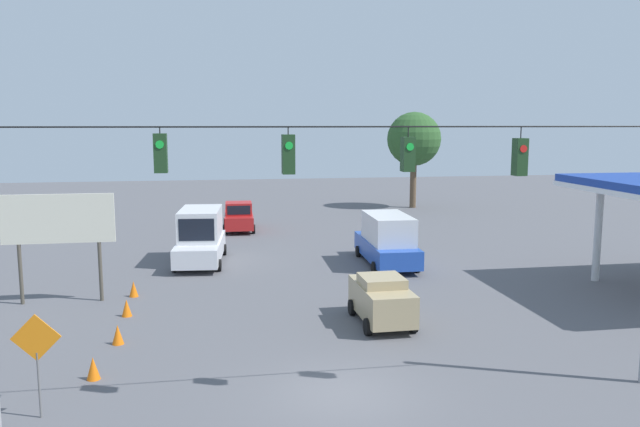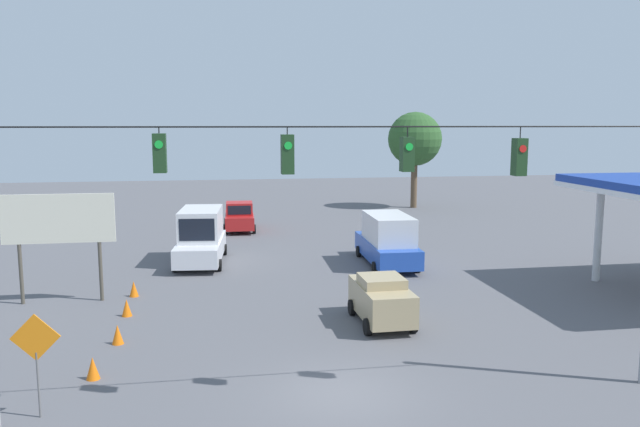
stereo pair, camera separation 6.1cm
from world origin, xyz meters
TOP-DOWN VIEW (x-y plane):
  - ground_plane at (0.00, 0.00)m, footprint 140.00×140.00m
  - overhead_signal_span at (-0.01, 0.73)m, footprint 18.35×0.38m
  - box_truck_blue_oncoming_far at (-5.76, -15.84)m, footprint 2.65×6.58m
  - sedan_tan_crossing_near at (-2.79, -6.01)m, footprint 2.02×3.89m
  - box_truck_white_withflow_far at (4.37, -18.12)m, footprint 2.94×6.49m
  - pickup_truck_red_withflow_deep at (1.87, -28.42)m, footprint 2.34×5.15m
  - traffic_cone_nearest at (7.28, -2.25)m, footprint 0.41×0.41m
  - traffic_cone_second at (7.01, -5.30)m, footprint 0.41×0.41m
  - traffic_cone_third at (7.14, -8.58)m, footprint 0.41×0.41m
  - traffic_cone_fourth at (7.22, -11.52)m, footprint 0.41×0.41m
  - roadside_billboard at (10.18, -11.12)m, footprint 4.69×0.16m
  - work_zone_sign at (8.19, 0.12)m, footprint 1.27×0.06m
  - tree_horizon_left at (-14.49, -38.23)m, footprint 4.90×4.90m

SIDE VIEW (x-z plane):
  - ground_plane at x=0.00m, z-range 0.00..0.00m
  - traffic_cone_nearest at x=7.28m, z-range 0.00..0.70m
  - traffic_cone_second at x=7.01m, z-range 0.00..0.70m
  - traffic_cone_third at x=7.14m, z-range 0.00..0.70m
  - traffic_cone_fourth at x=7.22m, z-range 0.00..0.70m
  - pickup_truck_red_withflow_deep at x=1.87m, z-range -0.08..2.04m
  - sedan_tan_crossing_near at x=-2.79m, z-range 0.04..1.92m
  - box_truck_blue_oncoming_far at x=-5.76m, z-range -0.02..2.80m
  - box_truck_white_withflow_far at x=4.37m, z-range -0.03..2.98m
  - work_zone_sign at x=8.19m, z-range 0.57..3.41m
  - roadside_billboard at x=10.18m, z-range 1.07..5.82m
  - overhead_signal_span at x=-0.01m, z-range 1.16..9.58m
  - tree_horizon_left at x=-14.49m, z-range 1.88..10.64m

